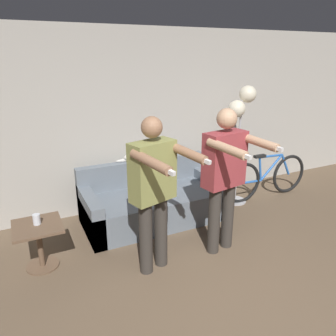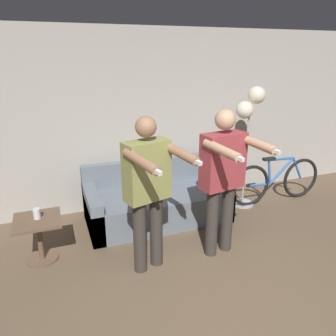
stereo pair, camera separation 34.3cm
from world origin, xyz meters
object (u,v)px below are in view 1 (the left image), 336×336
(floor_lamp, at_px, (241,112))
(side_table, at_px, (39,237))
(cup, at_px, (37,219))
(person_left, at_px, (154,186))
(couch, at_px, (153,202))
(cat, at_px, (138,156))
(bicycle, at_px, (266,177))
(person_right, at_px, (225,172))

(floor_lamp, relative_size, side_table, 3.53)
(cup, bearing_deg, person_left, -28.26)
(couch, distance_m, cup, 1.64)
(floor_lamp, xyz_separation_m, cup, (-2.96, -0.44, -0.86))
(cat, height_order, bicycle, cat)
(person_left, xyz_separation_m, side_table, (-1.11, 0.57, -0.60))
(side_table, xyz_separation_m, cup, (0.01, 0.02, 0.20))
(cat, xyz_separation_m, side_table, (-1.47, -0.84, -0.49))
(floor_lamp, bearing_deg, cat, 166.05)
(person_left, xyz_separation_m, bicycle, (2.39, 0.96, -0.63))
(couch, bearing_deg, floor_lamp, -0.79)
(person_left, relative_size, person_right, 0.99)
(couch, relative_size, side_table, 3.80)
(side_table, relative_size, bicycle, 0.32)
(person_right, xyz_separation_m, bicycle, (1.53, 0.96, -0.64))
(floor_lamp, height_order, side_table, floor_lamp)
(couch, distance_m, side_table, 1.63)
(person_left, relative_size, side_table, 3.28)
(person_right, bearing_deg, cup, 153.87)
(person_right, distance_m, floor_lamp, 1.50)
(person_left, relative_size, floor_lamp, 0.93)
(couch, relative_size, person_left, 1.16)
(person_left, distance_m, person_right, 0.86)
(cat, distance_m, bicycle, 2.14)
(person_right, distance_m, side_table, 2.14)
(side_table, bearing_deg, person_right, -16.18)
(person_left, xyz_separation_m, person_right, (0.86, 0.00, 0.02))
(cat, bearing_deg, person_right, -70.29)
(floor_lamp, xyz_separation_m, side_table, (-2.96, -0.47, -1.06))
(couch, relative_size, cup, 17.04)
(person_right, xyz_separation_m, cup, (-1.97, 0.59, -0.42))
(person_left, height_order, side_table, person_left)
(cat, distance_m, cup, 1.70)
(bicycle, bearing_deg, side_table, -173.74)
(person_right, xyz_separation_m, cat, (-0.51, 1.41, -0.13))
(cup, bearing_deg, bicycle, 5.91)
(side_table, bearing_deg, cat, 29.74)
(person_right, relative_size, floor_lamp, 0.94)
(couch, height_order, bicycle, couch)
(floor_lamp, bearing_deg, cup, -171.46)
(couch, height_order, side_table, couch)
(cat, distance_m, side_table, 1.76)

